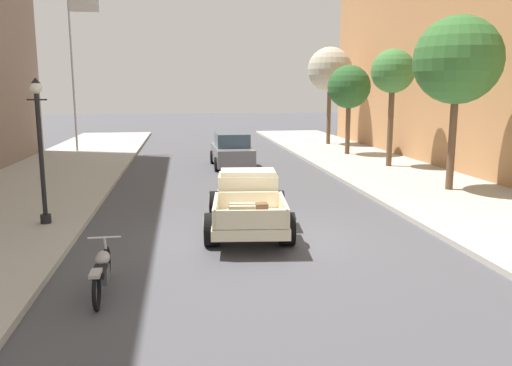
{
  "coord_description": "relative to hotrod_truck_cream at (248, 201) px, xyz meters",
  "views": [
    {
      "loc": [
        -1.82,
        -12.42,
        3.69
      ],
      "look_at": [
        0.27,
        2.23,
        1.0
      ],
      "focal_mm": 36.06,
      "sensor_mm": 36.0,
      "label": 1
    }
  ],
  "objects": [
    {
      "name": "car_background_grey",
      "position": [
        0.63,
        11.19,
        0.01
      ],
      "size": [
        1.93,
        4.33,
        1.65
      ],
      "color": "slate",
      "rests_on": "ground"
    },
    {
      "name": "hotrod_truck_cream",
      "position": [
        0.0,
        0.0,
        0.0
      ],
      "size": [
        2.5,
        5.05,
        1.58
      ],
      "color": "beige",
      "rests_on": "ground"
    },
    {
      "name": "street_tree_third",
      "position": [
        7.41,
        14.23,
        3.07
      ],
      "size": [
        2.35,
        2.35,
        4.88
      ],
      "color": "brown",
      "rests_on": "sidewalk_right"
    },
    {
      "name": "motorcycle_parked",
      "position": [
        -3.21,
        -4.17,
        -0.31
      ],
      "size": [
        0.62,
        2.12,
        0.93
      ],
      "color": "black",
      "rests_on": "ground"
    },
    {
      "name": "street_tree_nearest",
      "position": [
        7.79,
        3.67,
        3.93
      ],
      "size": [
        3.04,
        3.04,
        6.08
      ],
      "color": "brown",
      "rests_on": "sidewalk_right"
    },
    {
      "name": "flagpole",
      "position": [
        -7.62,
        17.77,
        5.02
      ],
      "size": [
        1.74,
        0.16,
        9.16
      ],
      "color": "#B2B2B7",
      "rests_on": "sidewalk_left"
    },
    {
      "name": "street_lamp_near",
      "position": [
        -5.4,
        0.7,
        1.63
      ],
      "size": [
        0.5,
        0.32,
        3.85
      ],
      "color": "black",
      "rests_on": "sidewalk_left"
    },
    {
      "name": "street_tree_farthest",
      "position": [
        7.87,
        19.67,
        4.21
      ],
      "size": [
        2.86,
        2.86,
        6.28
      ],
      "color": "brown",
      "rests_on": "sidewalk_right"
    },
    {
      "name": "street_tree_second",
      "position": [
        7.91,
        9.51,
        3.71
      ],
      "size": [
        2.0,
        2.0,
        5.39
      ],
      "color": "brown",
      "rests_on": "sidewalk_right"
    },
    {
      "name": "ground_plane",
      "position": [
        0.13,
        -0.98,
        -0.75
      ],
      "size": [
        140.0,
        140.0,
        0.0
      ],
      "primitive_type": "plane",
      "color": "#47474C"
    }
  ]
}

